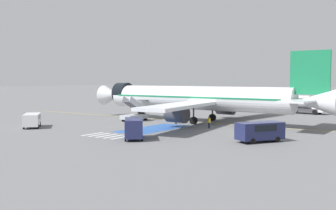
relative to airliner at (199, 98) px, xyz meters
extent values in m
plane|color=slate|center=(-1.97, -0.05, -3.73)|extent=(600.00, 600.00, 0.00)
cube|color=gold|center=(-0.72, 0.00, -3.73)|extent=(75.52, 0.70, 0.01)
cube|color=#2856A8|center=(-0.72, -10.72, -3.73)|extent=(4.95, 11.83, 0.01)
cube|color=silver|center=(-3.72, -19.26, -3.73)|extent=(0.44, 3.60, 0.01)
cube|color=silver|center=(-2.52, -19.26, -3.73)|extent=(0.44, 3.60, 0.01)
cube|color=silver|center=(-1.32, -19.26, -3.73)|extent=(0.44, 3.60, 0.01)
cube|color=silver|center=(-0.12, -19.26, -3.73)|extent=(0.44, 3.60, 0.01)
cube|color=silver|center=(1.08, -19.26, -3.73)|extent=(0.44, 3.60, 0.01)
cylinder|color=silver|center=(-0.72, 0.00, 0.06)|extent=(31.55, 3.92, 3.71)
cone|color=silver|center=(-18.52, -0.12, 0.06)|extent=(4.11, 3.66, 3.64)
cone|color=silver|center=(17.83, 0.12, 0.06)|extent=(5.59, 3.60, 3.56)
cylinder|color=black|center=(-15.74, -0.10, 0.52)|extent=(2.25, 3.76, 3.75)
cube|color=#197A4C|center=(-0.72, 0.00, 0.25)|extent=(29.02, 3.98, 0.24)
cube|color=silver|center=(2.82, -9.30, -0.50)|extent=(7.02, 18.36, 0.44)
cylinder|color=#38383D|center=(1.01, -7.58, -1.90)|extent=(3.01, 2.32, 2.30)
cube|color=silver|center=(2.69, 9.34, -0.50)|extent=(6.79, 18.34, 0.44)
cylinder|color=#38383D|center=(0.91, 7.59, -1.90)|extent=(3.01, 2.32, 2.30)
cube|color=#197A4C|center=(16.99, 0.11, 3.90)|extent=(5.20, 0.39, 5.83)
cube|color=silver|center=(16.46, -3.42, 0.25)|extent=(3.38, 5.96, 0.24)
cube|color=silver|center=(16.41, 3.63, 0.25)|extent=(3.38, 5.96, 0.24)
cylinder|color=#38383D|center=(-11.75, -0.08, -1.81)|extent=(0.20, 0.20, 3.00)
cylinder|color=black|center=(-11.75, -0.08, -3.31)|extent=(0.84, 0.29, 0.84)
cylinder|color=#38383D|center=(0.89, -2.95, -1.84)|extent=(0.24, 0.24, 2.68)
cylinder|color=black|center=(0.89, -2.95, -3.18)|extent=(1.10, 0.61, 1.10)
cylinder|color=#38383D|center=(0.85, 2.96, -1.84)|extent=(0.24, 0.24, 2.68)
cylinder|color=black|center=(0.85, 2.96, -3.18)|extent=(1.10, 0.61, 1.10)
cube|color=#ADB2BA|center=(-9.36, -4.52, -3.03)|extent=(2.23, 4.81, 0.70)
cylinder|color=black|center=(-10.30, -2.84, -3.38)|extent=(0.22, 0.70, 0.70)
cylinder|color=black|center=(-8.43, -2.83, -3.38)|extent=(0.22, 0.70, 0.70)
cylinder|color=black|center=(-10.28, -6.20, -3.38)|extent=(0.22, 0.70, 0.70)
cylinder|color=black|center=(-8.41, -6.19, -3.38)|extent=(0.22, 0.70, 0.70)
cube|color=#4C4C51|center=(-9.36, -4.52, -1.58)|extent=(1.46, 4.17, 2.35)
cube|color=#4C4C51|center=(-9.37, -2.24, -0.48)|extent=(1.66, 1.11, 0.12)
cube|color=silver|center=(-10.13, -4.52, -1.10)|extent=(0.09, 4.53, 3.04)
cube|color=silver|center=(-8.59, -4.51, -1.10)|extent=(0.09, 4.53, 3.04)
cube|color=#38383D|center=(7.53, 25.20, -2.95)|extent=(9.84, 3.69, 0.60)
cube|color=silver|center=(12.19, 24.61, -2.45)|extent=(2.41, 2.62, 1.60)
cube|color=black|center=(13.25, 24.48, -2.13)|extent=(0.29, 1.99, 0.70)
cylinder|color=#B7BCC4|center=(7.11, 25.26, -1.40)|extent=(6.88, 3.31, 2.50)
cylinder|color=gold|center=(7.11, 25.26, -1.40)|extent=(0.67, 2.58, 2.55)
cylinder|color=black|center=(11.92, 25.84, -3.25)|extent=(0.99, 0.40, 0.96)
cylinder|color=black|center=(11.62, 23.49, -3.25)|extent=(0.99, 0.40, 0.96)
cylinder|color=black|center=(7.15, 26.45, -3.25)|extent=(0.99, 0.40, 0.96)
cylinder|color=black|center=(6.86, 24.09, -3.25)|extent=(0.99, 0.40, 0.96)
cylinder|color=black|center=(4.51, 26.78, -3.25)|extent=(0.99, 0.40, 0.96)
cylinder|color=black|center=(4.21, 24.43, -3.25)|extent=(0.99, 0.40, 0.96)
cube|color=silver|center=(-15.38, -19.56, -2.60)|extent=(4.88, 4.67, 1.61)
cube|color=black|center=(-15.38, -19.56, -2.25)|extent=(3.30, 3.26, 0.58)
cylinder|color=black|center=(-17.09, -19.25, -3.41)|extent=(0.61, 0.58, 0.64)
cylinder|color=black|center=(-15.86, -17.89, -3.41)|extent=(0.61, 0.58, 0.64)
cylinder|color=black|center=(-14.89, -21.23, -3.41)|extent=(0.61, 0.58, 0.64)
cylinder|color=black|center=(-13.66, -19.86, -3.41)|extent=(0.61, 0.58, 0.64)
cube|color=#1E234C|center=(3.20, -19.57, -2.41)|extent=(4.32, 4.61, 2.00)
cube|color=black|center=(3.20, -19.57, -1.97)|extent=(3.06, 3.12, 0.72)
cylinder|color=black|center=(4.76, -20.04, -3.41)|extent=(0.57, 0.62, 0.64)
cylinder|color=black|center=(3.40, -21.19, -3.41)|extent=(0.57, 0.62, 0.64)
cylinder|color=black|center=(3.00, -17.96, -3.41)|extent=(0.57, 0.62, 0.64)
cylinder|color=black|center=(1.64, -19.11, -3.41)|extent=(0.57, 0.62, 0.64)
cube|color=#1E234C|center=(15.55, -13.22, -2.50)|extent=(4.45, 5.46, 1.82)
cube|color=black|center=(15.55, -13.22, -2.10)|extent=(3.26, 3.50, 0.66)
cylinder|color=black|center=(15.51, -15.07, -3.41)|extent=(0.51, 0.65, 0.64)
cylinder|color=black|center=(13.91, -14.08, -3.41)|extent=(0.51, 0.65, 0.64)
cylinder|color=black|center=(17.19, -12.36, -3.41)|extent=(0.51, 0.65, 0.64)
cylinder|color=black|center=(15.58, -11.37, -3.41)|extent=(0.51, 0.65, 0.64)
cylinder|color=#191E38|center=(5.18, -5.95, -3.35)|extent=(0.14, 0.14, 0.77)
cylinder|color=#191E38|center=(5.33, -6.03, -3.35)|extent=(0.14, 0.14, 0.77)
cube|color=yellow|center=(5.25, -5.99, -2.66)|extent=(0.47, 0.40, 0.61)
cube|color=silver|center=(5.25, -5.99, -2.66)|extent=(0.49, 0.41, 0.06)
sphere|color=brown|center=(5.25, -5.99, -2.25)|extent=(0.21, 0.21, 0.21)
cylinder|color=#191E38|center=(-1.48, -4.01, -3.28)|extent=(0.14, 0.14, 0.90)
cylinder|color=#191E38|center=(-1.61, -4.11, -3.28)|extent=(0.14, 0.14, 0.90)
cube|color=orange|center=(-1.55, -4.06, -2.47)|extent=(0.47, 0.43, 0.71)
cube|color=silver|center=(-1.55, -4.06, -2.47)|extent=(0.48, 0.45, 0.06)
sphere|color=#9E704C|center=(-1.55, -4.06, -1.99)|extent=(0.24, 0.24, 0.24)
camera|label=1|loc=(31.67, -53.14, 3.04)|focal=42.00mm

